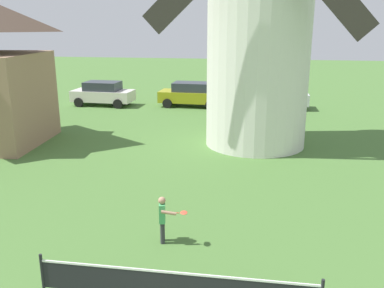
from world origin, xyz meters
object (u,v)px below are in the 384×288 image
(parked_car_silver, at_px, (276,96))
(tennis_net, at_px, (175,287))
(parked_car_cream, at_px, (103,93))
(parked_car_mustard, at_px, (191,94))
(player_far, at_px, (163,217))

(parked_car_silver, bearing_deg, tennis_net, -97.00)
(parked_car_cream, relative_size, parked_car_mustard, 0.97)
(parked_car_mustard, bearing_deg, parked_car_silver, 1.93)
(player_far, height_order, parked_car_silver, parked_car_silver)
(tennis_net, xyz_separation_m, parked_car_cream, (-8.71, 19.70, 0.12))
(tennis_net, height_order, parked_car_silver, parked_car_silver)
(tennis_net, distance_m, parked_car_cream, 21.54)
(tennis_net, bearing_deg, parked_car_silver, 83.00)
(player_far, distance_m, parked_car_silver, 18.01)
(tennis_net, xyz_separation_m, parked_car_silver, (2.51, 20.43, 0.12))
(player_far, height_order, parked_car_mustard, parked_car_mustard)
(parked_car_mustard, height_order, parked_car_silver, same)
(parked_car_cream, relative_size, parked_car_silver, 1.02)
(parked_car_cream, height_order, parked_car_silver, same)
(tennis_net, relative_size, parked_car_mustard, 1.25)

